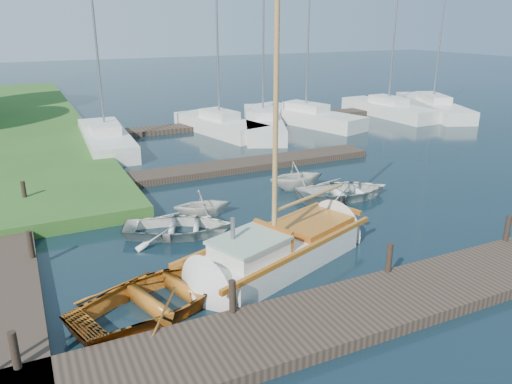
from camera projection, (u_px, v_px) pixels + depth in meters
name	position (u px, v px, depth m)	size (l,w,h in m)	color
ground	(256.00, 225.00, 17.03)	(160.00, 160.00, 0.00)	black
near_dock	(365.00, 308.00, 11.87)	(18.00, 2.20, 0.30)	#2F231D
far_dock	(234.00, 166.00, 23.33)	(14.00, 1.60, 0.30)	#2F231D
pontoon	(286.00, 118.00, 34.70)	(30.00, 1.60, 0.30)	#2F231D
mooring_post_0	(15.00, 350.00, 9.46)	(0.16, 0.16, 0.80)	black
mooring_post_1	(232.00, 296.00, 11.31)	(0.16, 0.16, 0.80)	black
mooring_post_2	(389.00, 258.00, 13.15)	(0.16, 0.16, 0.80)	black
mooring_post_3	(507.00, 228.00, 15.00)	(0.16, 0.16, 0.80)	black
mooring_post_4	(31.00, 244.00, 13.93)	(0.16, 0.16, 0.80)	black
mooring_post_5	(24.00, 192.00, 18.18)	(0.16, 0.16, 0.80)	black
sailboat	(282.00, 251.00, 14.33)	(7.38, 4.37, 9.83)	beige
dinghy	(160.00, 292.00, 11.97)	(3.14, 4.39, 0.91)	#8B390F
tender_a	(178.00, 224.00, 16.17)	(2.51, 3.52, 0.73)	beige
tender_b	(203.00, 202.00, 17.63)	(1.77, 2.05, 1.08)	beige
tender_c	(343.00, 188.00, 19.53)	(2.65, 3.71, 0.77)	beige
tender_d	(297.00, 174.00, 20.52)	(2.06, 2.39, 1.26)	beige
marina_boat_0	(106.00, 137.00, 27.21)	(2.59, 8.61, 9.84)	beige
marina_boat_2	(219.00, 124.00, 30.72)	(3.76, 7.62, 10.79)	beige
marina_boat_3	(263.00, 121.00, 31.54)	(5.83, 9.68, 11.85)	beige
marina_boat_4	(306.00, 115.00, 33.46)	(4.67, 8.92, 11.62)	beige
marina_boat_6	(388.00, 108.00, 36.21)	(2.58, 8.12, 10.69)	beige
marina_boat_7	(432.00, 105.00, 37.32)	(5.80, 10.16, 12.54)	beige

